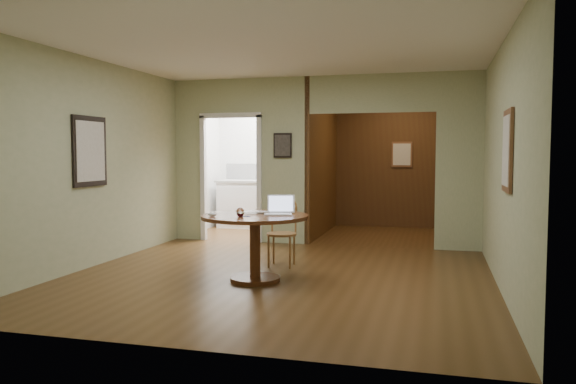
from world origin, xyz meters
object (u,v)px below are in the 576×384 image
(dining_table, at_px, (255,232))
(open_laptop, at_px, (279,209))
(closed_laptop, at_px, (256,213))
(chair, at_px, (282,226))

(dining_table, relative_size, open_laptop, 3.37)
(dining_table, height_order, closed_laptop, closed_laptop)
(dining_table, distance_m, chair, 0.97)
(dining_table, bearing_deg, open_laptop, 25.70)
(chair, distance_m, closed_laptop, 0.90)
(chair, height_order, open_laptop, open_laptop)
(dining_table, distance_m, closed_laptop, 0.24)
(dining_table, distance_m, open_laptop, 0.39)
(closed_laptop, bearing_deg, chair, 78.97)
(dining_table, height_order, open_laptop, open_laptop)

